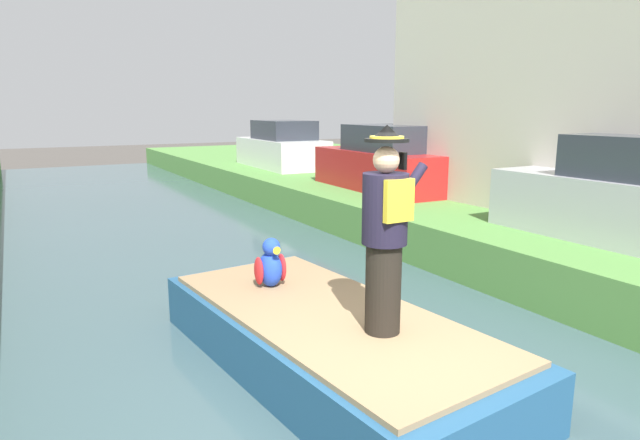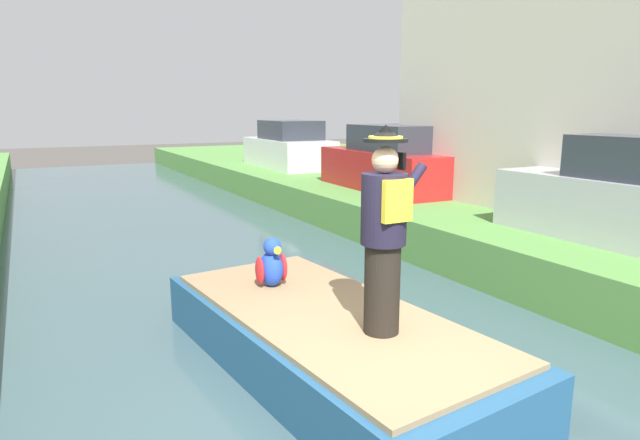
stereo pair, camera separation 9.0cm
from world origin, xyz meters
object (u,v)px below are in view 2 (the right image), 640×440
at_px(boat, 327,339).
at_px(parked_car_red, 392,162).
at_px(parked_car_white, 288,148).
at_px(person_pirate, 384,232).
at_px(parrot_plush, 271,265).

xyz_separation_m(boat, parked_car_red, (5.06, 5.91, 1.06)).
relative_size(parked_car_red, parked_car_white, 1.00).
distance_m(boat, person_pirate, 1.43).
relative_size(person_pirate, parked_car_white, 0.46).
relative_size(person_pirate, parked_car_red, 0.46).
bearing_deg(parked_car_white, person_pirate, -111.60).
distance_m(person_pirate, parked_car_white, 13.26).
height_order(boat, parked_car_white, parked_car_white).
bearing_deg(parked_car_red, parrot_plush, -136.72).
height_order(person_pirate, parked_car_red, person_pirate).
xyz_separation_m(boat, parrot_plush, (-0.17, 0.98, 0.55)).
height_order(boat, person_pirate, person_pirate).
relative_size(boat, parked_car_red, 1.07).
bearing_deg(person_pirate, parked_car_red, 53.12).
bearing_deg(parked_car_white, parked_car_red, -90.00).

